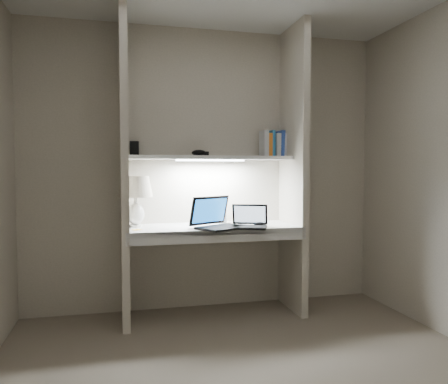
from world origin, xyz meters
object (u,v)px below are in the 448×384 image
object	(u,v)px
laptop_main	(218,221)
laptop_netbook	(249,222)
speaker	(220,214)
book_row	(273,144)
table_lamp	(135,193)

from	to	relation	value
laptop_main	laptop_netbook	bearing A→B (deg)	-38.37
laptop_netbook	speaker	xyz separation A→B (m)	(-0.16, 0.35, 0.04)
laptop_main	book_row	xyz separation A→B (m)	(0.59, 0.30, 0.65)
laptop_main	laptop_netbook	distance (m)	0.26
table_lamp	book_row	size ratio (longest dim) A/B	1.80
speaker	book_row	xyz separation A→B (m)	(0.49, -0.01, 0.63)
laptop_netbook	speaker	bearing A→B (deg)	137.51
laptop_main	book_row	world-z (taller)	book_row
laptop_netbook	book_row	world-z (taller)	book_row
book_row	speaker	bearing A→B (deg)	178.48
laptop_netbook	book_row	xyz separation A→B (m)	(0.33, 0.34, 0.66)
laptop_netbook	book_row	distance (m)	0.82
laptop_netbook	speaker	world-z (taller)	laptop_netbook
laptop_main	speaker	xyz separation A→B (m)	(0.10, 0.31, 0.02)
speaker	book_row	world-z (taller)	book_row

